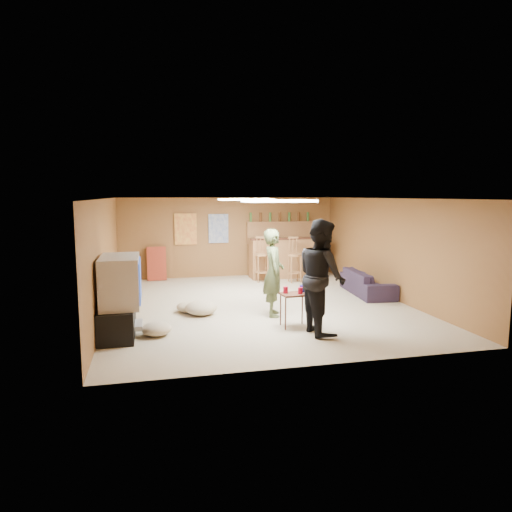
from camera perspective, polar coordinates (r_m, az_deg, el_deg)
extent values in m
plane|color=tan|center=(9.56, 0.28, -6.11)|extent=(7.00, 7.00, 0.00)
cube|color=silver|center=(9.28, 0.29, 7.20)|extent=(6.00, 7.00, 0.02)
cube|color=brown|center=(12.77, -3.40, 2.36)|extent=(6.00, 0.02, 2.20)
cube|color=brown|center=(6.05, 8.08, -3.60)|extent=(6.00, 0.02, 2.20)
cube|color=brown|center=(9.14, -18.33, -0.12)|extent=(0.02, 7.00, 2.20)
cube|color=brown|center=(10.47, 16.46, 0.90)|extent=(0.02, 7.00, 2.20)
cube|color=black|center=(7.81, -16.95, -7.70)|extent=(0.55, 1.30, 0.50)
cube|color=#B2B2B7|center=(7.83, -15.30, -8.37)|extent=(0.35, 0.50, 0.08)
cube|color=#B2B2B7|center=(7.66, -16.62, -2.99)|extent=(0.60, 1.10, 0.80)
cube|color=navy|center=(7.65, -14.30, -2.93)|extent=(0.02, 0.95, 0.65)
cube|color=#946035|center=(12.64, 3.76, -0.20)|extent=(2.00, 0.60, 1.10)
cube|color=#3C1E13|center=(12.34, 4.12, 2.18)|extent=(2.10, 0.12, 0.05)
cube|color=#946035|center=(12.98, 3.21, 4.22)|extent=(2.00, 0.18, 0.05)
cube|color=#946035|center=(13.02, 3.18, 2.91)|extent=(2.00, 0.14, 0.60)
cube|color=#BF3F26|center=(12.56, -8.79, 3.34)|extent=(0.60, 0.03, 0.85)
cube|color=#334C99|center=(12.66, -4.72, 3.44)|extent=(0.55, 0.03, 0.80)
cube|color=#9B301C|center=(12.46, -12.32, -0.94)|extent=(0.50, 0.26, 0.91)
cube|color=white|center=(7.83, 2.87, 6.89)|extent=(1.20, 0.60, 0.04)
cube|color=white|center=(10.45, -1.27, 7.08)|extent=(1.20, 0.60, 0.04)
imported|color=#485431|center=(8.57, 2.20, -2.09)|extent=(0.50, 0.67, 1.65)
imported|color=black|center=(7.56, 8.20, -2.55)|extent=(0.76, 0.95, 1.89)
imported|color=black|center=(10.84, 13.74, -3.22)|extent=(0.90, 1.91, 0.54)
cube|color=#3C1E13|center=(7.96, 4.79, -6.76)|extent=(0.49, 0.40, 0.59)
cylinder|color=#B30B29|center=(7.89, 3.72, -4.25)|extent=(0.09, 0.09, 0.11)
cylinder|color=#B30B29|center=(7.86, 5.56, -4.33)|extent=(0.10, 0.10, 0.11)
cylinder|color=navy|center=(8.01, 5.80, -4.07)|extent=(0.09, 0.09, 0.12)
ellipsoid|color=tan|center=(8.82, -6.88, -6.43)|extent=(0.66, 0.66, 0.27)
ellipsoid|color=tan|center=(9.07, -8.50, -6.30)|extent=(0.45, 0.45, 0.20)
ellipsoid|color=tan|center=(7.69, -12.31, -8.88)|extent=(0.58, 0.58, 0.22)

